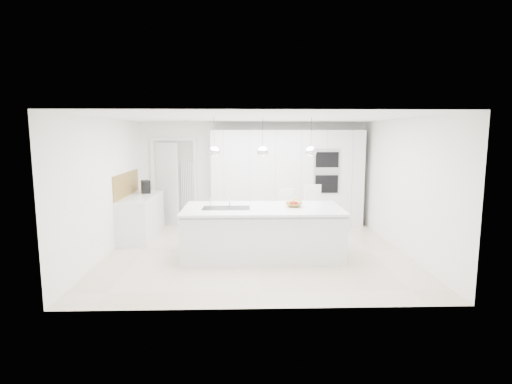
{
  "coord_description": "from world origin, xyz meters",
  "views": [
    {
      "loc": [
        -0.22,
        -7.32,
        2.21
      ],
      "look_at": [
        0.0,
        0.3,
        1.1
      ],
      "focal_mm": 28.0,
      "sensor_mm": 36.0,
      "label": 1
    }
  ],
  "objects_px": {
    "bar_stool_left": "(287,216)",
    "espresso_machine": "(146,187)",
    "island_base": "(262,233)",
    "fruit_bowl": "(294,205)",
    "bar_stool_right": "(313,214)"
  },
  "relations": [
    {
      "from": "island_base",
      "to": "espresso_machine",
      "type": "height_order",
      "value": "espresso_machine"
    },
    {
      "from": "bar_stool_left",
      "to": "espresso_machine",
      "type": "bearing_deg",
      "value": 153.06
    },
    {
      "from": "fruit_bowl",
      "to": "island_base",
      "type": "bearing_deg",
      "value": -170.94
    },
    {
      "from": "bar_stool_left",
      "to": "bar_stool_right",
      "type": "distance_m",
      "value": 0.54
    },
    {
      "from": "bar_stool_left",
      "to": "island_base",
      "type": "bearing_deg",
      "value": -129.76
    },
    {
      "from": "island_base",
      "to": "fruit_bowl",
      "type": "height_order",
      "value": "fruit_bowl"
    },
    {
      "from": "fruit_bowl",
      "to": "bar_stool_right",
      "type": "bearing_deg",
      "value": 59.61
    },
    {
      "from": "fruit_bowl",
      "to": "espresso_machine",
      "type": "distance_m",
      "value": 3.59
    },
    {
      "from": "bar_stool_right",
      "to": "espresso_machine",
      "type": "bearing_deg",
      "value": 152.07
    },
    {
      "from": "island_base",
      "to": "bar_stool_left",
      "type": "xyz_separation_m",
      "value": [
        0.55,
        1.02,
        0.11
      ]
    },
    {
      "from": "espresso_machine",
      "to": "bar_stool_left",
      "type": "height_order",
      "value": "espresso_machine"
    },
    {
      "from": "island_base",
      "to": "bar_stool_left",
      "type": "relative_size",
      "value": 2.59
    },
    {
      "from": "island_base",
      "to": "bar_stool_left",
      "type": "distance_m",
      "value": 1.16
    },
    {
      "from": "island_base",
      "to": "fruit_bowl",
      "type": "bearing_deg",
      "value": 9.06
    },
    {
      "from": "island_base",
      "to": "bar_stool_right",
      "type": "relative_size",
      "value": 2.4
    }
  ]
}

